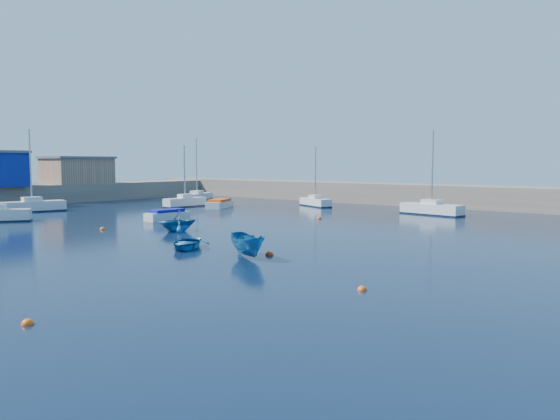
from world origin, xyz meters
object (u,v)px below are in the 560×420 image
Objects in this scene: sailboat_3 at (185,202)px; motorboat_1 at (167,215)px; dinghy_right at (248,245)px; sailboat_4 at (197,197)px; sailboat_5 at (315,202)px; dinghy_center at (186,243)px; brick_shed_a at (77,171)px; sailboat_6 at (431,209)px; sailboat_2 at (32,206)px; motorboat_2 at (220,204)px; dinghy_left at (177,221)px.

motorboat_1 is (10.38, -11.11, -0.13)m from sailboat_3.
sailboat_4 is at bearing 77.67° from dinghy_right.
dinghy_center is (12.81, -31.43, -0.20)m from sailboat_5.
brick_shed_a is 16.66m from sailboat_4.
sailboat_2 is at bearing 133.46° from sailboat_6.
motorboat_2 is 1.72× the size of dinghy_left.
motorboat_1 is 1.39× the size of dinghy_left.
dinghy_right is at bearing -67.33° from motorboat_2.
brick_shed_a reaches higher than motorboat_1.
sailboat_5 is 2.12× the size of dinghy_center.
sailboat_2 is 41.98m from sailboat_6.
dinghy_center is at bearing -65.25° from sailboat_4.
dinghy_center is (20.40, -22.81, -0.13)m from motorboat_2.
motorboat_1 is 21.45m from dinghy_right.
brick_shed_a is at bearing 138.04° from sailboat_5.
sailboat_3 is 23.55m from dinghy_left.
sailboat_6 is 2.03× the size of motorboat_1.
motorboat_1 is at bearing -44.17° from sailboat_3.
dinghy_center is (24.45, -21.03, -0.26)m from sailboat_3.
dinghy_center is at bearing -22.89° from brick_shed_a.
dinghy_right reaches higher than motorboat_2.
dinghy_right is (36.45, -29.13, 0.13)m from sailboat_4.
dinghy_center is at bearing 117.51° from dinghy_right.
motorboat_2 is (11.05, -6.43, -0.08)m from sailboat_4.
sailboat_2 reaches higher than sailboat_4.
sailboat_5 is at bearing 63.96° from sailboat_2.
sailboat_5 is at bearing 23.10° from motorboat_2.
sailboat_3 is at bearing 157.37° from dinghy_left.
sailboat_3 is (19.14, 2.62, -3.50)m from brick_shed_a.
sailboat_3 is at bearing 135.40° from motorboat_1.
motorboat_1 is at bearing -16.04° from brick_shed_a.
dinghy_center is at bearing -16.72° from dinghy_left.
dinghy_left is at bearing -78.37° from motorboat_2.
sailboat_4 is 1.02× the size of sailboat_6.
sailboat_3 is (7.58, 14.78, -0.03)m from sailboat_2.
brick_shed_a is 0.94× the size of sailboat_6.
sailboat_2 is 1.24× the size of sailboat_5.
motorboat_2 is 22.13m from dinghy_left.
dinghy_center is (43.59, -18.40, -3.75)m from brick_shed_a.
dinghy_left reaches higher than motorboat_2.
dinghy_left is at bearing -142.48° from sailboat_5.
motorboat_2 is 34.07m from dinghy_right.
sailboat_3 is 1.40× the size of motorboat_2.
sailboat_5 is 0.84× the size of sailboat_6.
dinghy_left is (25.00, -1.06, 0.16)m from sailboat_2.
brick_shed_a is 47.47m from dinghy_center.
dinghy_right is at bearing 1.89° from sailboat_2.
brick_shed_a is 19.63m from sailboat_3.
sailboat_5 is 36.04m from dinghy_right.
sailboat_2 is 20.24m from motorboat_2.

